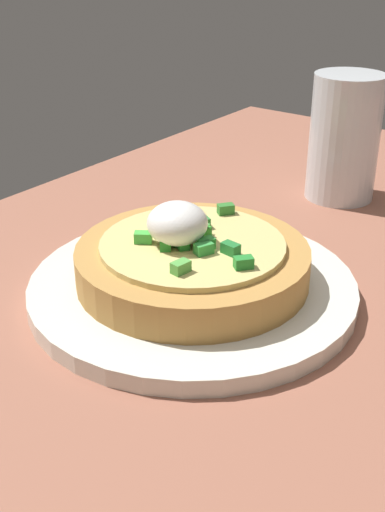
# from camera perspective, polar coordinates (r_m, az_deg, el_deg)

# --- Properties ---
(dining_table) EXTENTS (1.14, 0.76, 0.03)m
(dining_table) POSITION_cam_1_polar(r_m,az_deg,el_deg) (0.43, 7.67, -11.94)
(dining_table) COLOR #965C47
(dining_table) RESTS_ON ground
(plate) EXTENTS (0.25, 0.25, 0.01)m
(plate) POSITION_cam_1_polar(r_m,az_deg,el_deg) (0.50, -0.00, -2.74)
(plate) COLOR silver
(plate) RESTS_ON dining_table
(pizza) EXTENTS (0.17, 0.17, 0.06)m
(pizza) POSITION_cam_1_polar(r_m,az_deg,el_deg) (0.49, -0.08, -0.29)
(pizza) COLOR #BA8642
(pizza) RESTS_ON plate
(cup_near) EXTENTS (0.07, 0.07, 0.13)m
(cup_near) POSITION_cam_1_polar(r_m,az_deg,el_deg) (0.68, 13.04, 9.57)
(cup_near) COLOR silver
(cup_near) RESTS_ON dining_table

